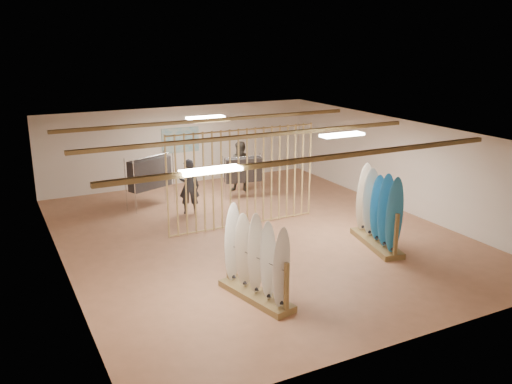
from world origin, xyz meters
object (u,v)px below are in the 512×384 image
clothing_rack_b (243,170)px  shopper_a (189,183)px  rack_left (256,271)px  clothing_rack_a (150,173)px  shopper_b (242,164)px  rack_right (377,221)px

clothing_rack_b → shopper_a: (-2.22, -0.86, 0.04)m
rack_left → clothing_rack_a: rack_left is taller
clothing_rack_a → clothing_rack_b: 3.10m
clothing_rack_a → shopper_b: 3.29m
clothing_rack_a → clothing_rack_b: clothing_rack_a is taller
shopper_a → shopper_b: size_ratio=0.96×
clothing_rack_a → shopper_b: (3.28, 0.22, -0.08)m
rack_left → shopper_a: 5.94m
rack_left → shopper_a: (0.74, 5.89, 0.33)m
clothing_rack_b → shopper_b: size_ratio=0.71×
shopper_a → shopper_b: bearing=-129.0°
clothing_rack_a → shopper_b: shopper_b is taller
rack_right → clothing_rack_a: size_ratio=1.28×
rack_right → clothing_rack_a: 7.23m
rack_right → clothing_rack_a: rack_right is taller
clothing_rack_b → shopper_b: shopper_b is taller
rack_left → rack_right: 4.27m
rack_left → rack_right: size_ratio=0.94×
rack_right → shopper_b: (-0.93, 6.09, 0.33)m
rack_right → shopper_b: 6.17m
clothing_rack_a → shopper_a: shopper_a is taller
rack_left → shopper_a: bearing=70.2°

